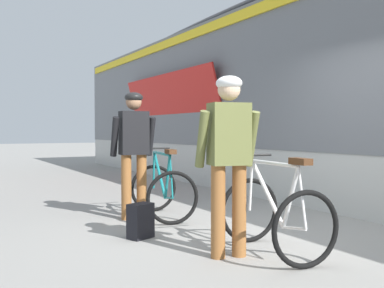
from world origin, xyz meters
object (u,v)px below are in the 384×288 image
cyclist_far_in_dark (134,143)px  bicycle_near_white (275,214)px  backpack_on_platform (141,221)px  cyclist_near_in_olive (229,149)px  train_car (337,92)px  bicycle_far_teal (162,189)px

cyclist_far_in_dark → bicycle_near_white: bearing=-76.7°
bicycle_near_white → backpack_on_platform: bearing=125.6°
cyclist_near_in_olive → bicycle_near_white: (0.45, -0.15, -0.65)m
train_car → backpack_on_platform: bearing=-164.2°
train_car → cyclist_far_in_dark: size_ratio=11.76×
train_car → bicycle_near_white: (-3.63, -2.56, -1.56)m
cyclist_far_in_dark → bicycle_near_white: size_ratio=1.53×
bicycle_far_teal → cyclist_far_in_dark: bearing=162.7°
bicycle_near_white → bicycle_far_teal: 2.24m
cyclist_near_in_olive → train_car: bearing=30.4°
cyclist_near_in_olive → bicycle_far_teal: cyclist_near_in_olive is taller
cyclist_far_in_dark → backpack_on_platform: (-0.36, -1.08, -0.85)m
train_car → bicycle_far_teal: size_ratio=17.57×
bicycle_near_white → bicycle_far_teal: bearing=94.4°
backpack_on_platform → train_car: bearing=-6.4°
bicycle_near_white → bicycle_far_teal: same height
train_car → backpack_on_platform: 5.04m
cyclist_near_in_olive → bicycle_far_teal: bearing=82.3°
train_car → bicycle_far_teal: bearing=-175.1°
cyclist_far_in_dark → bicycle_near_white: (0.55, -2.35, -0.65)m
cyclist_near_in_olive → backpack_on_platform: bearing=112.1°
cyclist_near_in_olive → bicycle_far_teal: 2.20m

